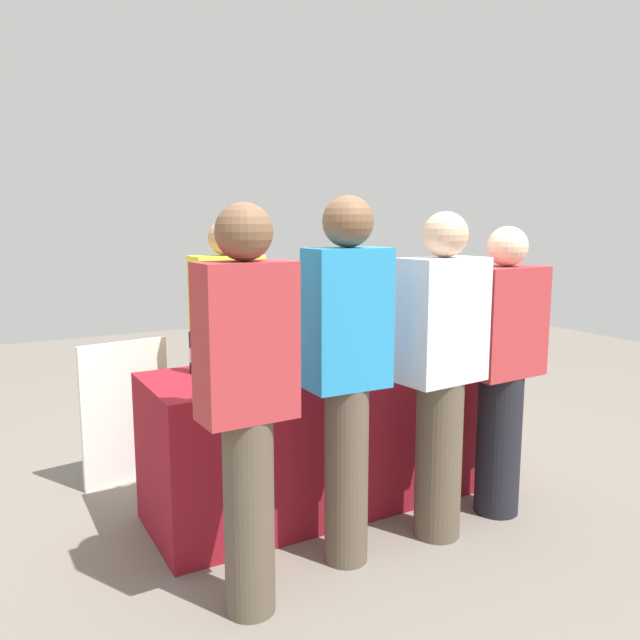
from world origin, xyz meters
TOP-DOWN VIEW (x-y plane):
  - ground_plane at (0.00, 0.00)m, footprint 12.00×12.00m
  - tasting_table at (0.00, 0.00)m, footprint 1.86×0.68m
  - wine_bottle_0 at (-0.63, 0.17)m, footprint 0.08×0.08m
  - wine_bottle_1 at (-0.54, 0.16)m, footprint 0.07×0.07m
  - wine_bottle_2 at (-0.27, 0.14)m, footprint 0.08×0.08m
  - wine_bottle_3 at (0.15, 0.09)m, footprint 0.07×0.07m
  - wine_glass_0 at (-0.61, -0.10)m, footprint 0.08×0.08m
  - wine_glass_1 at (-0.40, -0.09)m, footprint 0.06×0.06m
  - wine_glass_2 at (-0.21, -0.12)m, footprint 0.06×0.06m
  - wine_glass_3 at (0.38, -0.17)m, footprint 0.07×0.07m
  - wine_glass_4 at (0.53, -0.12)m, footprint 0.07×0.07m
  - server_pouring at (-0.29, 0.62)m, footprint 0.42×0.23m
  - guest_0 at (-0.73, -0.72)m, footprint 0.37×0.22m
  - guest_1 at (-0.19, -0.58)m, footprint 0.37×0.22m
  - guest_2 at (0.34, -0.60)m, footprint 0.44×0.26m
  - guest_3 at (0.79, -0.56)m, footprint 0.44×0.26m
  - menu_board at (-0.87, 0.82)m, footprint 0.53×0.11m

SIDE VIEW (x-z plane):
  - ground_plane at x=0.00m, z-range 0.00..0.00m
  - tasting_table at x=0.00m, z-range 0.00..0.79m
  - menu_board at x=-0.87m, z-range 0.00..0.86m
  - guest_3 at x=0.79m, z-range 0.05..1.59m
  - server_pouring at x=-0.29m, z-range 0.06..1.63m
  - guest_2 at x=0.34m, z-range 0.06..1.67m
  - wine_glass_2 at x=-0.21m, z-range 0.82..0.95m
  - wine_glass_3 at x=0.38m, z-range 0.81..0.95m
  - wine_glass_4 at x=0.53m, z-range 0.82..0.96m
  - wine_glass_0 at x=-0.61m, z-range 0.82..0.96m
  - wine_glass_1 at x=-0.40m, z-range 0.82..0.96m
  - guest_0 at x=-0.73m, z-range 0.08..1.71m
  - wine_bottle_0 at x=-0.63m, z-range 0.74..1.06m
  - wine_bottle_3 at x=0.15m, z-range 0.74..1.07m
  - wine_bottle_1 at x=-0.54m, z-range 0.74..1.08m
  - wine_bottle_2 at x=-0.27m, z-range 0.74..1.08m
  - guest_1 at x=-0.19m, z-range 0.09..1.76m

